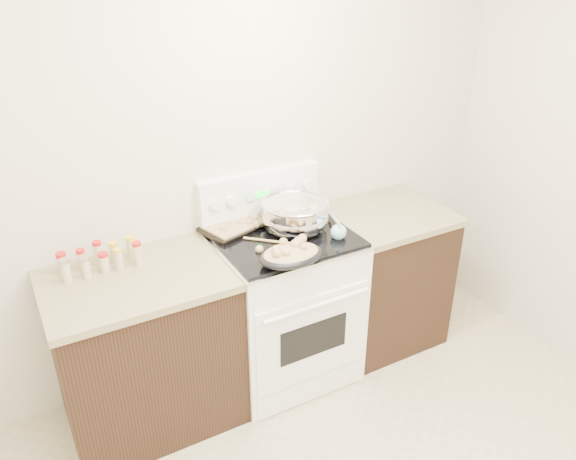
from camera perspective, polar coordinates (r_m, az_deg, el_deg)
room_shell at (r=1.57m, az=13.18°, el=0.19°), size 4.10×3.60×2.75m
counter_left at (r=3.16m, az=-14.13°, el=-11.67°), size 0.93×0.67×0.92m
counter_right at (r=3.73m, az=9.42°, el=-4.53°), size 0.73×0.67×0.92m
kitchen_range at (r=3.37m, az=-0.45°, el=-7.38°), size 0.78×0.73×1.22m
mixing_bowl at (r=3.16m, az=0.72°, el=1.50°), size 0.39×0.39×0.23m
roasting_pan at (r=2.85m, az=0.29°, el=-2.46°), size 0.35×0.25×0.11m
baking_sheet at (r=3.22m, az=-5.27°, el=0.48°), size 0.42×0.34×0.06m
wooden_spoon at (r=3.00m, az=-2.65°, el=-1.63°), size 0.20×0.19×0.04m
blue_ladle at (r=3.11m, az=5.11°, el=-0.09°), size 0.15×0.28×0.11m
spice_jars at (r=2.98m, az=-18.54°, el=-2.77°), size 0.40×0.15×0.13m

